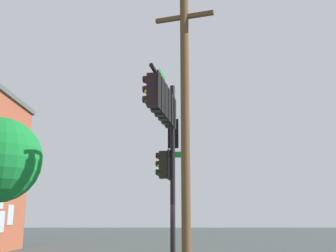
{
  "coord_description": "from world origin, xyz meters",
  "views": [
    {
      "loc": [
        16.1,
        -0.24,
        2.07
      ],
      "look_at": [
        1.38,
        -0.19,
        5.37
      ],
      "focal_mm": 43.14,
      "sensor_mm": 36.0,
      "label": 1
    }
  ],
  "objects": [
    {
      "name": "signal_pole_assembly",
      "position": [
        1.31,
        -0.31,
        5.4
      ],
      "size": [
        4.68,
        1.49,
        7.39
      ],
      "color": "black",
      "rests_on": "ground_plane"
    },
    {
      "name": "utility_pole",
      "position": [
        4.96,
        0.29,
        4.43
      ],
      "size": [
        0.68,
        1.75,
        8.54
      ],
      "color": "brown",
      "rests_on": "ground_plane"
    }
  ]
}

